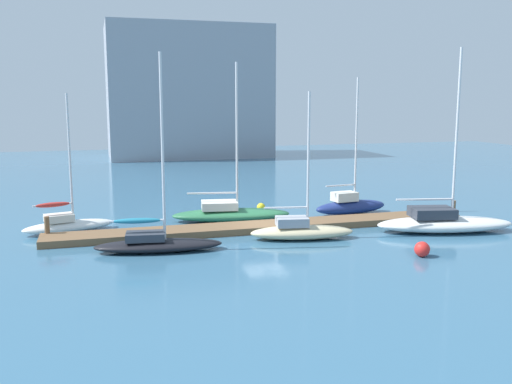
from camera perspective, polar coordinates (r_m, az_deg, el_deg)
ground_plane at (r=33.95m, az=0.94°, el=-3.86°), size 120.00×120.00×0.00m
dock_pier at (r=33.90m, az=0.94°, el=-3.53°), size 25.58×2.15×0.40m
dock_piling_near_end at (r=33.40m, az=-20.38°, el=-3.48°), size 0.28×0.28×1.35m
dock_piling_far_end at (r=38.44m, az=19.33°, el=-1.80°), size 0.28×0.28×1.35m
sailboat_0 at (r=35.08m, az=-18.56°, el=-3.03°), size 5.49×2.81×8.12m
sailboat_1 at (r=29.55m, az=-10.03°, el=-4.97°), size 6.73×2.62×10.07m
sailboat_2 at (r=36.42m, az=-2.65°, el=-2.10°), size 7.88×3.44×10.06m
sailboat_3 at (r=31.74m, az=4.58°, el=-3.85°), size 6.06×2.75×8.19m
sailboat_4 at (r=39.07m, az=9.52°, el=-1.28°), size 5.55×2.21×9.22m
sailboat_5 at (r=35.18m, az=18.43°, el=-2.89°), size 8.50×4.13×10.68m
mooring_buoy_red at (r=29.35m, az=16.46°, el=-5.57°), size 0.77×0.77×0.77m
mooring_buoy_yellow at (r=39.49m, az=0.51°, el=-1.55°), size 0.59×0.59×0.59m
harbor_building_distant at (r=78.77m, az=-6.89°, el=9.99°), size 21.49×11.67×17.53m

